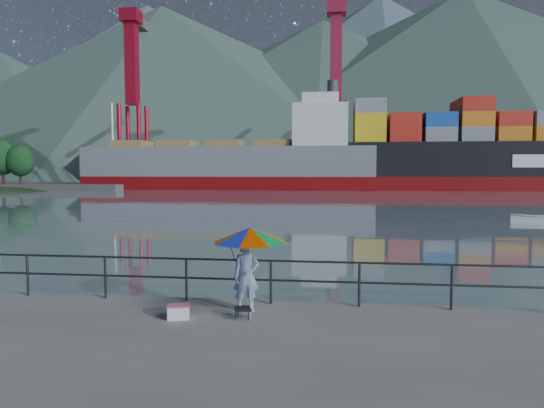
# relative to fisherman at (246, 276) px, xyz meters

# --- Properties ---
(harbor_water) EXTENTS (500.00, 280.00, 0.00)m
(harbor_water) POSITION_rel_fisherman_xyz_m (-2.54, 128.92, -0.78)
(harbor_water) COLOR slate
(harbor_water) RESTS_ON ground
(far_dock) EXTENTS (200.00, 40.00, 0.40)m
(far_dock) POSITION_rel_fisherman_xyz_m (7.46, 91.92, -0.78)
(far_dock) COLOR #514F4C
(far_dock) RESTS_ON ground
(guardrail) EXTENTS (22.00, 0.06, 1.03)m
(guardrail) POSITION_rel_fisherman_xyz_m (-2.54, 0.62, -0.26)
(guardrail) COLOR #2D3033
(guardrail) RESTS_ON ground
(mountains) EXTENTS (600.00, 332.80, 80.00)m
(mountains) POSITION_rel_fisherman_xyz_m (36.28, 206.67, 34.77)
(mountains) COLOR #385147
(mountains) RESTS_ON ground
(port_cranes) EXTENTS (116.00, 28.00, 38.40)m
(port_cranes) POSITION_rel_fisherman_xyz_m (28.46, 82.92, 15.22)
(port_cranes) COLOR red
(port_cranes) RESTS_ON ground
(container_stacks) EXTENTS (58.00, 5.40, 7.80)m
(container_stacks) POSITION_rel_fisherman_xyz_m (35.92, 92.38, 2.28)
(container_stacks) COLOR #194CA5
(container_stacks) RESTS_ON ground
(fisherman) EXTENTS (0.64, 0.51, 1.55)m
(fisherman) POSITION_rel_fisherman_xyz_m (0.00, 0.00, 0.00)
(fisherman) COLOR #325A96
(fisherman) RESTS_ON ground
(beach_umbrella) EXTENTS (1.73, 1.73, 1.91)m
(beach_umbrella) POSITION_rel_fisherman_xyz_m (0.18, -0.53, 0.97)
(beach_umbrella) COLOR white
(beach_umbrella) RESTS_ON ground
(folding_stool) EXTENTS (0.41, 0.41, 0.23)m
(folding_stool) POSITION_rel_fisherman_xyz_m (0.03, -0.55, -0.66)
(folding_stool) COLOR black
(folding_stool) RESTS_ON ground
(cooler_bag) EXTENTS (0.51, 0.41, 0.26)m
(cooler_bag) POSITION_rel_fisherman_xyz_m (-1.30, -0.72, -0.65)
(cooler_bag) COLOR silver
(cooler_bag) RESTS_ON ground
(fishing_rod) EXTENTS (0.04, 1.78, 1.26)m
(fishing_rod) POSITION_rel_fisherman_xyz_m (-0.37, 0.78, -0.78)
(fishing_rod) COLOR black
(fishing_rod) RESTS_ON ground
(bulk_carrier) EXTENTS (49.80, 8.62, 14.50)m
(bulk_carrier) POSITION_rel_fisherman_xyz_m (-14.08, 72.39, 3.37)
(bulk_carrier) COLOR maroon
(bulk_carrier) RESTS_ON ground
(container_ship) EXTENTS (66.61, 11.10, 18.10)m
(container_ship) POSITION_rel_fisherman_xyz_m (36.42, 74.91, 5.01)
(container_ship) COLOR maroon
(container_ship) RESTS_ON ground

